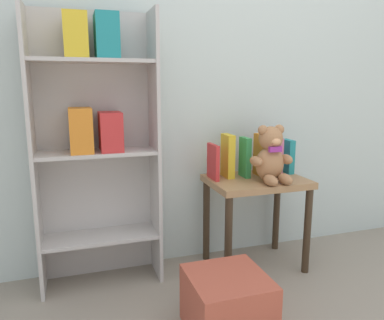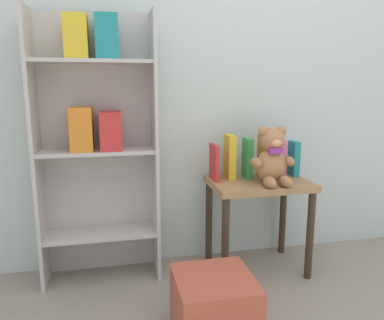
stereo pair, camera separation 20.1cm
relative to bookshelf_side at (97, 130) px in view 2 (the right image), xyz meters
The scene contains 11 objects.
wall_back 0.91m from the bookshelf_side, 10.20° to the left, with size 4.80×0.06×2.50m.
bookshelf_side is the anchor object (origin of this frame).
display_table 0.94m from the bookshelf_side, ahead, with size 0.54×0.39×0.53m.
teddy_bear 0.93m from the bookshelf_side, 12.96° to the right, with size 0.23×0.21×0.31m.
book_standing_red 0.65m from the bookshelf_side, ahead, with size 0.02×0.14×0.19m, color red.
book_standing_yellow 0.73m from the bookshelf_side, ahead, with size 0.04×0.12×0.24m, color gold.
book_standing_green 0.83m from the bookshelf_side, ahead, with size 0.03×0.10×0.23m, color #33934C.
book_standing_orange 0.92m from the bookshelf_side, ahead, with size 0.03×0.11×0.24m, color orange.
book_standing_pink 1.02m from the bookshelf_side, ahead, with size 0.04×0.15×0.22m, color #D17093.
book_standing_teal 1.11m from the bookshelf_side, ahead, with size 0.04×0.10×0.20m, color teal.
storage_bin 1.04m from the bookshelf_side, 53.86° to the right, with size 0.32×0.33×0.26m.
Camera 2 is at (-0.70, -0.63, 1.04)m, focal length 35.00 mm.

